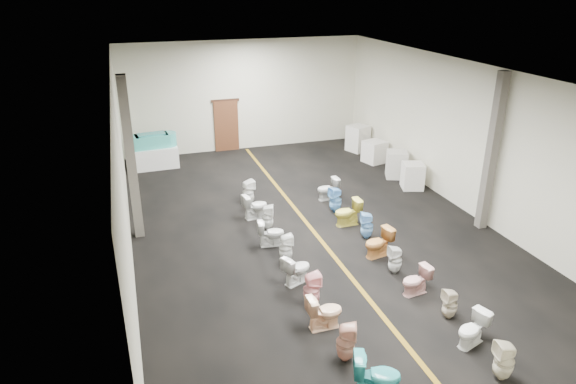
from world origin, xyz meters
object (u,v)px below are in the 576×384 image
at_px(toilet_left_6, 271,233).
at_px(toilet_right_8, 335,200).
at_px(toilet_left_0, 377,376).
at_px(toilet_right_1, 473,330).
at_px(appliance_crate_d, 358,138).
at_px(toilet_left_4, 297,269).
at_px(toilet_right_4, 395,260).
at_px(toilet_left_2, 324,312).
at_px(toilet_right_6, 367,225).
at_px(toilet_right_7, 348,213).
at_px(toilet_right_2, 450,304).
at_px(toilet_right_9, 328,189).
at_px(toilet_right_3, 416,281).
at_px(toilet_left_3, 312,290).
at_px(bathtub, 152,140).
at_px(toilet_left_7, 267,217).
at_px(toilet_left_1, 346,342).
at_px(toilet_right_5, 378,243).
at_px(appliance_crate_a, 413,176).
at_px(appliance_crate_b, 396,164).
at_px(toilet_right_0, 504,361).
at_px(toilet_left_8, 255,206).
at_px(appliance_crate_c, 374,152).
at_px(toilet_left_9, 248,192).
at_px(toilet_left_5, 286,248).
at_px(display_table, 154,157).

xyz_separation_m(toilet_left_6, toilet_right_8, (2.49, 1.45, 0.05)).
distance_m(toilet_left_0, toilet_right_1, 2.48).
distance_m(appliance_crate_d, toilet_right_1, 12.47).
distance_m(toilet_left_4, toilet_right_4, 2.45).
relative_size(toilet_left_2, toilet_right_6, 0.99).
relative_size(toilet_left_2, toilet_right_7, 0.96).
relative_size(toilet_right_2, toilet_right_9, 0.94).
distance_m(appliance_crate_d, toilet_right_8, 6.36).
distance_m(toilet_right_3, toilet_right_7, 3.77).
bearing_deg(toilet_left_3, toilet_left_0, -175.53).
bearing_deg(toilet_right_7, toilet_right_1, 0.30).
height_order(bathtub, toilet_left_2, bathtub).
relative_size(bathtub, toilet_left_7, 2.48).
xyz_separation_m(toilet_left_1, toilet_right_1, (2.54, -0.36, -0.05)).
height_order(toilet_left_0, toilet_right_5, toilet_left_0).
bearing_deg(toilet_right_5, toilet_right_2, -6.00).
distance_m(toilet_left_3, toilet_left_7, 3.92).
xyz_separation_m(toilet_left_3, toilet_right_3, (2.42, -0.31, -0.06)).
distance_m(appliance_crate_a, appliance_crate_b, 1.13).
relative_size(appliance_crate_a, toilet_right_6, 1.15).
distance_m(toilet_right_0, toilet_right_1, 0.97).
bearing_deg(bathtub, toilet_left_1, -84.79).
distance_m(toilet_left_8, toilet_right_0, 8.34).
bearing_deg(appliance_crate_c, toilet_left_9, -156.45).
xyz_separation_m(appliance_crate_b, appliance_crate_d, (0.00, 3.28, 0.05)).
xyz_separation_m(appliance_crate_a, appliance_crate_d, (0.00, 4.41, 0.09)).
height_order(bathtub, toilet_left_5, bathtub).
xyz_separation_m(appliance_crate_a, toilet_left_2, (-5.73, -6.24, -0.06)).
bearing_deg(appliance_crate_a, toilet_right_0, -110.58).
xyz_separation_m(appliance_crate_b, toilet_left_5, (-5.66, -4.54, -0.11)).
relative_size(appliance_crate_d, toilet_left_5, 1.44).
xyz_separation_m(appliance_crate_a, toilet_left_6, (-5.79, -2.48, -0.08)).
relative_size(toilet_left_1, toilet_left_8, 1.05).
xyz_separation_m(toilet_left_1, toilet_left_5, (0.05, 3.87, -0.03)).
relative_size(toilet_left_5, toilet_right_6, 0.97).
relative_size(bathtub, toilet_right_8, 2.26).
relative_size(toilet_left_5, toilet_right_0, 0.94).
height_order(appliance_crate_d, toilet_right_8, appliance_crate_d).
relative_size(display_table, toilet_right_7, 2.26).
distance_m(toilet_left_2, toilet_right_0, 3.44).
distance_m(appliance_crate_b, toilet_left_8, 6.03).
xyz_separation_m(appliance_crate_a, toilet_right_3, (-3.29, -5.74, -0.10)).
height_order(toilet_left_1, toilet_right_7, toilet_left_1).
bearing_deg(toilet_left_7, toilet_right_9, -41.57).
xyz_separation_m(display_table, toilet_left_7, (2.70, -6.43, -0.03)).
distance_m(toilet_right_3, toilet_right_6, 2.85).
xyz_separation_m(appliance_crate_b, toilet_left_6, (-5.79, -3.61, -0.12)).
xyz_separation_m(toilet_left_1, toilet_left_2, (-0.02, 1.04, -0.02)).
height_order(toilet_left_4, toilet_right_0, toilet_right_0).
bearing_deg(toilet_left_1, toilet_right_4, -21.08).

